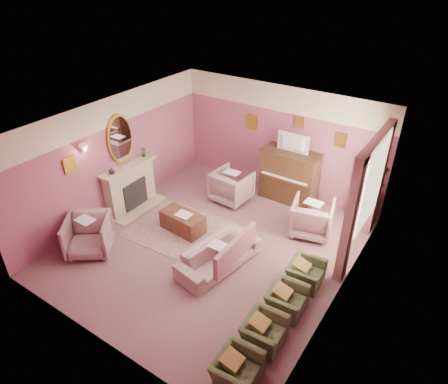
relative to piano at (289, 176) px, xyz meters
The scene contains 48 objects.
floor 2.80m from the piano, 100.57° to the right, with size 5.50×6.00×0.01m, color #815457.
ceiling 3.47m from the piano, 100.57° to the right, with size 5.50×6.00×0.01m, color white.
wall_back 0.96m from the piano, 147.38° to the left, with size 5.50×0.02×2.80m, color #7F456E.
wall_front 5.75m from the piano, 95.03° to the right, with size 5.50×0.02×2.80m, color #7F456E.
wall_left 4.28m from the piano, 140.49° to the right, with size 0.02×6.00×2.80m, color #7F456E.
wall_right 3.58m from the piano, 49.98° to the right, with size 0.02×6.00×2.80m, color #7F456E.
picture_rail_band 1.92m from the piano, 148.20° to the left, with size 5.50×0.01×0.65m, color beige.
stripe_panel 2.66m from the piano, 31.69° to the right, with size 0.01×3.00×2.15m, color #B9C69E.
fireplace_surround 3.96m from the piano, 141.25° to the right, with size 0.30×1.40×1.10m, color tan.
fireplace_inset 3.89m from the piano, 140.33° to the right, with size 0.18×0.72×0.68m, color black.
fire_ember 3.88m from the piano, 139.95° to the right, with size 0.06×0.54×0.10m, color #FF2F00.
mantel_shelf 3.97m from the piano, 140.98° to the right, with size 0.40×1.55×0.07m, color tan.
hearth 3.86m from the piano, 139.37° to the right, with size 0.55×1.50×0.02m, color tan.
mirror_frame 4.21m from the piano, 142.22° to the right, with size 0.04×0.72×1.20m, color gold.
mirror_glass 4.19m from the piano, 142.01° to the right, with size 0.01×0.60×1.06m, color silver.
sconce_shade 4.90m from the piano, 131.47° to the right, with size 0.20×0.20×0.16m, color #D87A6E.
piano is the anchor object (origin of this frame).
piano_keyshelf 0.36m from the piano, 90.00° to the right, with size 1.30×0.12×0.06m, color #432716.
piano_keys 0.37m from the piano, 90.00° to the right, with size 1.20×0.08×0.02m, color beige.
piano_top 0.66m from the piano, ahead, with size 1.45×0.65×0.04m, color #432716.
television 0.95m from the piano, 90.00° to the right, with size 0.80×0.12×0.48m, color black.
print_back_left 1.71m from the piano, 167.85° to the left, with size 0.30×0.03×0.38m, color gold.
print_back_right 1.57m from the piano, 14.93° to the left, with size 0.26×0.03×0.34m, color gold.
print_back_mid 1.38m from the piano, 90.00° to the left, with size 0.22×0.03×0.26m, color gold.
print_left_wall 5.15m from the piano, 129.60° to the right, with size 0.03×0.28×0.36m, color gold.
window_blind 2.69m from the piano, 27.19° to the right, with size 0.03×1.40×1.80m, color beige.
curtain_left 3.02m from the piano, 44.04° to the right, with size 0.16×0.34×2.60m, color #A35566.
curtain_right 2.23m from the piano, ahead, with size 0.16×0.34×2.60m, color #A35566.
pelmet 3.07m from the piano, 28.06° to the right, with size 0.16×2.20×0.16m, color #A35566.
mantel_plant 3.67m from the piano, 147.67° to the right, with size 0.16×0.16×0.28m, color #2C552E.
mantel_vase 4.30m from the piano, 135.67° to the right, with size 0.16×0.16×0.16m, color beige.
area_rug 2.96m from the piano, 116.09° to the right, with size 2.50×1.80×0.01m, color #956964.
coffee_table 2.95m from the piano, 118.34° to the right, with size 1.00×0.50×0.45m, color #502B1B.
table_paper 2.91m from the piano, 117.47° to the right, with size 0.35×0.28×0.01m, color white.
sofa 3.14m from the piano, 90.40° to the right, with size 0.61×1.83×0.74m, color #AA7E7C.
sofa_throw 3.15m from the piano, 83.10° to the right, with size 0.09×1.39×0.51m, color #A35566.
floral_armchair_left 1.46m from the piano, 143.64° to the right, with size 0.87×0.87×0.91m, color #AA7E7C.
floral_armchair_right 1.51m from the piano, 44.35° to the right, with size 0.87×0.87×0.91m, color #AA7E7C.
floral_armchair_front 4.95m from the piano, 121.05° to the right, with size 0.87×0.87×0.91m, color #AA7E7C.
olive_chair_a 5.32m from the piano, 72.17° to the right, with size 0.50×0.71×0.61m, color #4A5530.
olive_chair_b 4.54m from the piano, 69.00° to the right, with size 0.50×0.71×0.61m, color #4A5530.
olive_chair_c 3.79m from the piano, 64.53° to the right, with size 0.50×0.71×0.61m, color #4A5530.
olive_chair_d 3.08m from the piano, 57.91° to the right, with size 0.50×0.71×0.61m, color #4A5530.
side_table 1.89m from the piano, ahead, with size 0.52×0.52×0.70m, color white.
side_plant_big 1.88m from the piano, ahead, with size 0.30×0.30×0.34m, color #2C552E.
side_plant_small 2.00m from the piano, ahead, with size 0.16×0.16×0.28m, color #2C552E.
palm_pot 1.97m from the piano, ahead, with size 0.34×0.34×0.34m, color brown.
palm_plant 1.96m from the piano, ahead, with size 0.76×0.76×1.44m, color #2C552E.
Camera 1 is at (3.99, -5.52, 5.49)m, focal length 32.00 mm.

